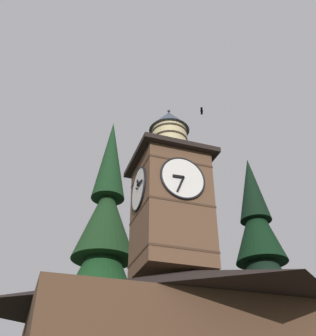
% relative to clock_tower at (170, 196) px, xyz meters
% --- Properties ---
extents(clock_tower, '(3.77, 3.77, 9.17)m').
position_rel_clock_tower_xyz_m(clock_tower, '(0.00, 0.00, 0.00)').
color(clock_tower, brown).
rests_on(clock_tower, building_main).
extents(pine_tree_behind, '(6.88, 6.88, 19.81)m').
position_rel_clock_tower_xyz_m(pine_tree_behind, '(1.78, -6.28, -3.32)').
color(pine_tree_behind, '#473323').
rests_on(pine_tree_behind, ground_plane).
extents(pine_tree_aside, '(6.38, 6.38, 17.28)m').
position_rel_clock_tower_xyz_m(pine_tree_aside, '(-7.28, -4.03, -4.10)').
color(pine_tree_aside, '#473323').
rests_on(pine_tree_aside, ground_plane).
extents(flying_bird_high, '(0.40, 0.64, 0.10)m').
position_rel_clock_tower_xyz_m(flying_bird_high, '(-2.48, -0.92, 6.72)').
color(flying_bird_high, black).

